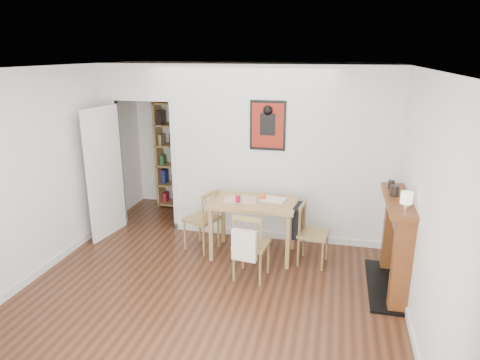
% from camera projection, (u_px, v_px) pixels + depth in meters
% --- Properties ---
extents(ground, '(5.20, 5.20, 0.00)m').
position_uv_depth(ground, '(217.00, 277.00, 5.47)').
color(ground, '#4F2C19').
rests_on(ground, ground).
extents(room_shell, '(5.20, 5.20, 5.20)m').
position_uv_depth(room_shell, '(247.00, 155.00, 6.32)').
color(room_shell, silver).
rests_on(room_shell, ground).
extents(dining_table, '(1.17, 0.74, 0.80)m').
position_uv_depth(dining_table, '(253.00, 208.00, 5.89)').
color(dining_table, '#A17F4B').
rests_on(dining_table, ground).
extents(chair_left, '(0.58, 0.58, 0.90)m').
position_uv_depth(chair_left, '(201.00, 219.00, 6.15)').
color(chair_left, olive).
rests_on(chair_left, ground).
extents(chair_right, '(0.52, 0.47, 0.84)m').
position_uv_depth(chair_right, '(312.00, 233.00, 5.72)').
color(chair_right, olive).
rests_on(chair_right, ground).
extents(chair_front, '(0.50, 0.55, 0.89)m').
position_uv_depth(chair_front, '(251.00, 245.00, 5.34)').
color(chair_front, olive).
rests_on(chair_front, ground).
extents(bookshelf, '(0.82, 0.33, 1.94)m').
position_uv_depth(bookshelf, '(179.00, 156.00, 7.73)').
color(bookshelf, '#A17F4B').
rests_on(bookshelf, ground).
extents(fireplace, '(0.45, 1.25, 1.16)m').
position_uv_depth(fireplace, '(397.00, 241.00, 5.06)').
color(fireplace, brown).
rests_on(fireplace, ground).
extents(red_glass, '(0.07, 0.07, 0.09)m').
position_uv_depth(red_glass, '(238.00, 199.00, 5.81)').
color(red_glass, maroon).
rests_on(red_glass, dining_table).
extents(orange_fruit, '(0.08, 0.08, 0.08)m').
position_uv_depth(orange_fruit, '(263.00, 197.00, 5.92)').
color(orange_fruit, '#E64F0C').
rests_on(orange_fruit, dining_table).
extents(placemat, '(0.48, 0.39, 0.00)m').
position_uv_depth(placemat, '(240.00, 199.00, 5.93)').
color(placemat, '#C0B89E').
rests_on(placemat, dining_table).
extents(notebook, '(0.36, 0.29, 0.02)m').
position_uv_depth(notebook, '(274.00, 200.00, 5.90)').
color(notebook, silver).
rests_on(notebook, dining_table).
extents(mantel_lamp, '(0.13, 0.13, 0.20)m').
position_uv_depth(mantel_lamp, '(407.00, 199.00, 4.49)').
color(mantel_lamp, silver).
rests_on(mantel_lamp, fireplace).
extents(ceramic_jar_a, '(0.10, 0.10, 0.12)m').
position_uv_depth(ceramic_jar_a, '(395.00, 191.00, 4.95)').
color(ceramic_jar_a, black).
rests_on(ceramic_jar_a, fireplace).
extents(ceramic_jar_b, '(0.08, 0.08, 0.10)m').
position_uv_depth(ceramic_jar_b, '(391.00, 184.00, 5.23)').
color(ceramic_jar_b, black).
rests_on(ceramic_jar_b, fireplace).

